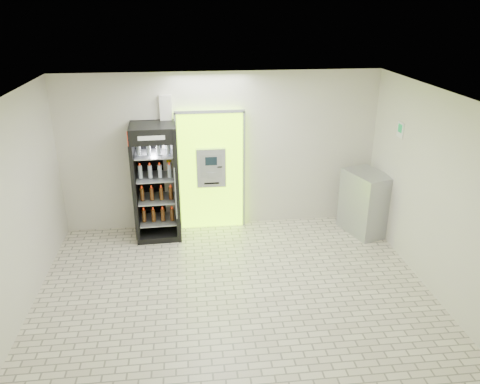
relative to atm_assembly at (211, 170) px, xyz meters
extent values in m
plane|color=beige|center=(0.20, -2.41, -1.17)|extent=(6.00, 6.00, 0.00)
plane|color=beige|center=(0.20, 0.09, 0.33)|extent=(6.00, 0.00, 6.00)
plane|color=beige|center=(0.20, -4.91, 0.33)|extent=(6.00, 0.00, 6.00)
plane|color=beige|center=(-2.80, -2.41, 0.33)|extent=(0.00, 5.00, 5.00)
plane|color=beige|center=(3.20, -2.41, 0.33)|extent=(0.00, 5.00, 5.00)
plane|color=white|center=(0.20, -2.41, 1.83)|extent=(6.00, 6.00, 0.00)
cube|color=#99F607|center=(0.00, 0.02, -0.02)|extent=(1.20, 0.12, 2.30)
cube|color=gray|center=(0.00, -0.05, 1.13)|extent=(1.28, 0.04, 0.06)
cube|color=gray|center=(-0.63, -0.05, -0.02)|extent=(0.04, 0.04, 2.30)
cube|color=gray|center=(0.63, -0.05, -0.02)|extent=(0.04, 0.04, 2.30)
cube|color=black|center=(0.10, -0.04, -0.67)|extent=(0.62, 0.01, 0.67)
cube|color=black|center=(-0.34, -0.04, 0.81)|extent=(0.22, 0.01, 0.18)
cube|color=#9C9EA3|center=(0.00, -0.09, 0.08)|extent=(0.55, 0.12, 0.75)
cube|color=black|center=(0.00, -0.16, 0.23)|extent=(0.22, 0.01, 0.16)
cube|color=gray|center=(0.00, -0.16, -0.05)|extent=(0.16, 0.01, 0.12)
cube|color=black|center=(0.16, -0.16, 0.11)|extent=(0.09, 0.01, 0.02)
cube|color=black|center=(0.00, -0.16, -0.21)|extent=(0.28, 0.01, 0.03)
cube|color=silver|center=(-0.78, 0.04, 0.13)|extent=(0.22, 0.10, 2.60)
cube|color=#193FB2|center=(-0.78, -0.02, 0.48)|extent=(0.09, 0.01, 0.06)
cube|color=red|center=(-0.78, -0.02, 0.35)|extent=(0.09, 0.01, 0.06)
cube|color=yellow|center=(-0.78, -0.02, 0.22)|extent=(0.09, 0.01, 0.06)
cube|color=orange|center=(-0.78, -0.02, 0.09)|extent=(0.09, 0.01, 0.06)
cube|color=red|center=(-0.78, -0.02, -0.04)|extent=(0.09, 0.01, 0.06)
cube|color=black|center=(-1.02, -0.29, -0.09)|extent=(0.84, 0.76, 2.16)
cube|color=black|center=(-1.02, 0.05, -0.09)|extent=(0.81, 0.09, 2.16)
cube|color=red|center=(-1.02, -0.65, 0.84)|extent=(0.79, 0.04, 0.26)
cube|color=white|center=(-1.02, -0.66, 0.84)|extent=(0.45, 0.02, 0.08)
cube|color=black|center=(-1.02, -0.29, -1.12)|extent=(0.84, 0.76, 0.11)
cylinder|color=gray|center=(-0.67, -0.68, -0.18)|extent=(0.02, 0.02, 0.97)
cube|color=gray|center=(-1.02, -0.29, -0.85)|extent=(0.70, 0.65, 0.02)
cube|color=gray|center=(-1.02, -0.29, -0.42)|extent=(0.70, 0.65, 0.02)
cube|color=gray|center=(-1.02, -0.29, 0.01)|extent=(0.70, 0.65, 0.02)
cube|color=gray|center=(-1.02, -0.29, 0.45)|extent=(0.70, 0.65, 0.02)
cube|color=#9C9EA3|center=(2.89, -0.59, -0.57)|extent=(0.84, 1.04, 1.20)
cube|color=gray|center=(2.59, -0.59, -0.51)|extent=(0.27, 0.84, 0.01)
cube|color=white|center=(3.19, -1.01, 0.95)|extent=(0.02, 0.22, 0.26)
cube|color=#0C8841|center=(3.18, -1.01, 0.98)|extent=(0.00, 0.14, 0.14)
camera|label=1|loc=(-0.42, -8.39, 2.98)|focal=35.00mm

